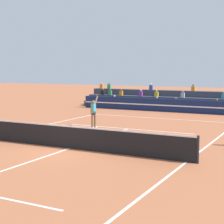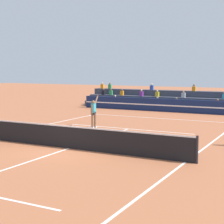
% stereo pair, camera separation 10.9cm
% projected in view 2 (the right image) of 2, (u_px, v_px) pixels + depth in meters
% --- Properties ---
extents(ground_plane, '(120.00, 120.00, 0.00)m').
position_uv_depth(ground_plane, '(69.00, 148.00, 17.21)').
color(ground_plane, '#AD603D').
extents(court_lines, '(11.10, 23.90, 0.01)m').
position_uv_depth(court_lines, '(69.00, 148.00, 17.21)').
color(court_lines, white).
rests_on(court_lines, ground).
extents(tennis_net, '(12.00, 0.10, 1.10)m').
position_uv_depth(tennis_net, '(69.00, 137.00, 17.14)').
color(tennis_net, black).
rests_on(tennis_net, ground).
extents(sponsor_banner_wall, '(18.00, 0.26, 1.10)m').
position_uv_depth(sponsor_banner_wall, '(178.00, 106.00, 31.43)').
color(sponsor_banner_wall, navy).
rests_on(sponsor_banner_wall, ground).
extents(bleacher_stand, '(19.47, 2.85, 2.28)m').
position_uv_depth(bleacher_stand, '(187.00, 102.00, 33.65)').
color(bleacher_stand, '#383D4C').
rests_on(bleacher_stand, ground).
extents(tennis_player, '(0.33, 1.29, 2.35)m').
position_uv_depth(tennis_player, '(94.00, 112.00, 23.17)').
color(tennis_player, brown).
rests_on(tennis_player, ground).
extents(tennis_ball, '(0.07, 0.07, 0.07)m').
position_uv_depth(tennis_ball, '(90.00, 135.00, 20.55)').
color(tennis_ball, '#C6DB33').
rests_on(tennis_ball, ground).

